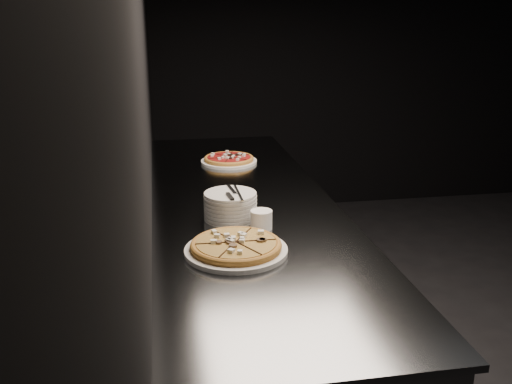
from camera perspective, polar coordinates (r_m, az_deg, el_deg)
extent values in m
cube|color=black|center=(2.22, -11.08, 10.40)|extent=(0.02, 5.00, 2.80)
cube|color=black|center=(5.31, 18.23, 13.98)|extent=(5.00, 0.02, 2.80)
cube|color=slate|center=(2.54, -1.26, -11.01)|extent=(0.70, 2.40, 0.90)
cube|color=slate|center=(2.35, -1.34, -1.14)|extent=(0.74, 2.44, 0.02)
cylinder|color=white|center=(1.86, -2.01, -5.88)|extent=(0.34, 0.34, 0.02)
cylinder|color=#C1893A|center=(1.85, -2.01, -5.48)|extent=(0.30, 0.30, 0.01)
torus|color=#C1893A|center=(1.85, -2.01, -5.30)|extent=(0.30, 0.30, 0.02)
cylinder|color=#F0C150|center=(1.85, -2.02, -5.15)|extent=(0.27, 0.27, 0.01)
cylinder|color=white|center=(2.94, -2.72, 3.06)|extent=(0.29, 0.29, 0.01)
cylinder|color=#C1893A|center=(2.94, -2.72, 3.29)|extent=(0.30, 0.30, 0.01)
torus|color=#C1893A|center=(2.93, -2.72, 3.39)|extent=(0.31, 0.31, 0.02)
cylinder|color=maroon|center=(2.93, -2.72, 3.47)|extent=(0.27, 0.27, 0.01)
cylinder|color=white|center=(2.15, -2.56, -2.50)|extent=(0.20, 0.20, 0.01)
cylinder|color=white|center=(2.15, -2.56, -2.13)|extent=(0.20, 0.20, 0.01)
cylinder|color=white|center=(2.14, -2.57, -1.76)|extent=(0.20, 0.20, 0.01)
cylinder|color=white|center=(2.14, -2.57, -1.39)|extent=(0.20, 0.20, 0.01)
cylinder|color=white|center=(2.13, -2.58, -1.01)|extent=(0.20, 0.20, 0.01)
cylinder|color=white|center=(2.13, -2.59, -0.64)|extent=(0.20, 0.20, 0.01)
cylinder|color=white|center=(2.12, -2.59, -0.26)|extent=(0.20, 0.20, 0.01)
cube|color=#BABDC2|center=(2.16, -2.47, 0.29)|extent=(0.03, 0.13, 0.00)
cube|color=black|center=(2.07, -2.62, -0.43)|extent=(0.02, 0.08, 0.01)
cube|color=#BABDC2|center=(2.12, -1.77, -0.07)|extent=(0.05, 0.19, 0.00)
cylinder|color=white|center=(2.05, 0.54, -2.78)|extent=(0.08, 0.08, 0.07)
cylinder|color=black|center=(2.04, 0.54, -2.08)|extent=(0.06, 0.06, 0.01)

